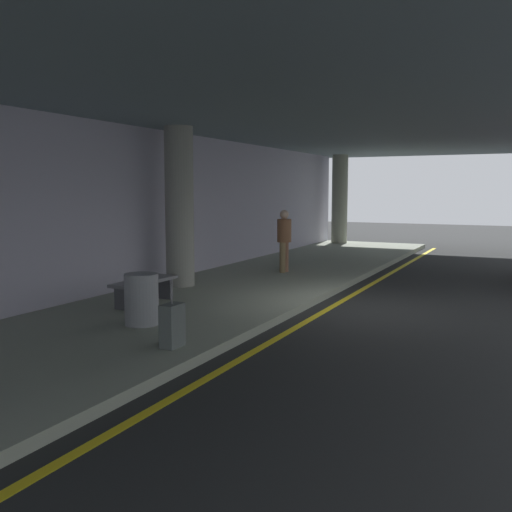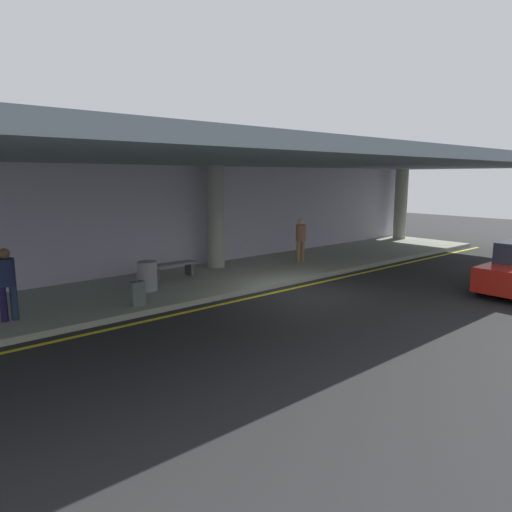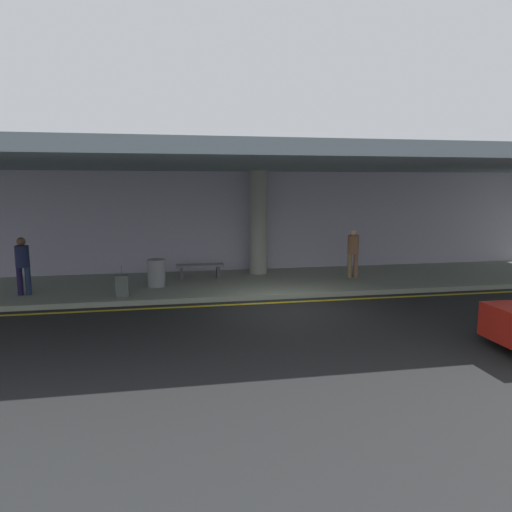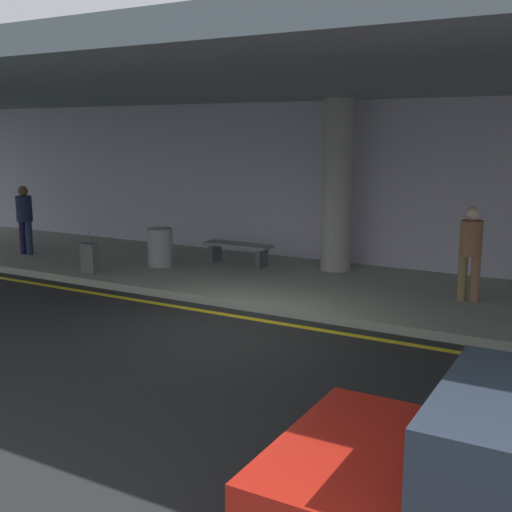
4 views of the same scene
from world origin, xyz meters
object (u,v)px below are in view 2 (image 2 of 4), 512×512
Objects in this scene: suitcase_upright_primary at (137,293)px; trash_bin_steel at (147,276)px; support_column_far_left at (215,217)px; person_waiting_for_ride at (301,237)px; support_column_left_mid at (401,204)px; traveler_with_luggage at (7,279)px; bench_metal at (173,267)px.

trash_bin_steel is at bearing 55.46° from suitcase_upright_primary.
support_column_far_left is 3.44m from person_waiting_for_ride.
support_column_left_mid is (12.00, 0.00, 0.00)m from support_column_far_left.
person_waiting_for_ride is 1.98× the size of trash_bin_steel.
support_column_far_left is 4.29× the size of trash_bin_steel.
support_column_left_mid is at bearing -9.63° from person_waiting_for_ride.
traveler_with_luggage and person_waiting_for_ride have the same top height.
trash_bin_steel is at bearing -174.18° from support_column_left_mid.
traveler_with_luggage reaches higher than bench_metal.
suitcase_upright_primary is (2.80, -0.73, -0.65)m from traveler_with_luggage.
suitcase_upright_primary is 1.06× the size of trash_bin_steel.
traveler_with_luggage is 1.05× the size of bench_metal.
support_column_left_mid reaches higher than traveler_with_luggage.
support_column_far_left is at bearing 15.21° from bench_metal.
trash_bin_steel is (-3.56, -1.59, -1.40)m from support_column_far_left.
support_column_left_mid reaches higher than bench_metal.
person_waiting_for_ride is at bearing 2.36° from trash_bin_steel.
support_column_far_left is 5.51m from suitcase_upright_primary.
suitcase_upright_primary is 3.24m from bench_metal.
support_column_far_left reaches higher than bench_metal.
support_column_left_mid reaches higher than suitcase_upright_primary.
traveler_with_luggage is at bearing -163.65° from bench_metal.
traveler_with_luggage is 5.40m from bench_metal.
person_waiting_for_ride is at bearing -23.18° from support_column_far_left.
bench_metal is (-14.14, -0.58, -1.47)m from support_column_left_mid.
support_column_left_mid is 2.17× the size of traveler_with_luggage.
trash_bin_steel is (-6.62, -0.27, -0.54)m from person_waiting_for_ride.
support_column_left_mid is 9.07m from person_waiting_for_ride.
traveler_with_luggage is at bearing -173.81° from support_column_left_mid.
support_column_left_mid is 14.22m from bench_metal.
support_column_far_left is 7.63m from traveler_with_luggage.
support_column_far_left and support_column_left_mid have the same top height.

